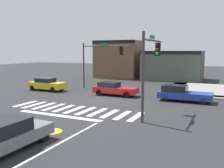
{
  "coord_description": "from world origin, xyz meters",
  "views": [
    {
      "loc": [
        10.56,
        -20.22,
        4.45
      ],
      "look_at": [
        1.27,
        -0.43,
        1.57
      ],
      "focal_mm": 39.89,
      "sensor_mm": 36.0,
      "label": 1
    }
  ],
  "objects_px": {
    "car_gray": "(5,135)",
    "car_yellow": "(47,84)",
    "traffic_signal_northwest": "(100,56)",
    "car_red": "(114,89)",
    "traffic_signal_southeast": "(150,60)",
    "car_blue": "(182,93)"
  },
  "relations": [
    {
      "from": "traffic_signal_northwest",
      "to": "car_yellow",
      "type": "bearing_deg",
      "value": -143.19
    },
    {
      "from": "car_red",
      "to": "car_blue",
      "type": "bearing_deg",
      "value": -0.56
    },
    {
      "from": "car_blue",
      "to": "car_gray",
      "type": "height_order",
      "value": "car_gray"
    },
    {
      "from": "car_gray",
      "to": "traffic_signal_northwest",
      "type": "bearing_deg",
      "value": 14.68
    },
    {
      "from": "traffic_signal_northwest",
      "to": "car_gray",
      "type": "relative_size",
      "value": 1.34
    },
    {
      "from": "car_blue",
      "to": "car_red",
      "type": "bearing_deg",
      "value": 179.44
    },
    {
      "from": "traffic_signal_southeast",
      "to": "car_blue",
      "type": "relative_size",
      "value": 1.22
    },
    {
      "from": "car_blue",
      "to": "car_yellow",
      "type": "bearing_deg",
      "value": -178.81
    },
    {
      "from": "traffic_signal_northwest",
      "to": "car_red",
      "type": "bearing_deg",
      "value": -45.0
    },
    {
      "from": "car_blue",
      "to": "car_yellow",
      "type": "distance_m",
      "value": 15.05
    },
    {
      "from": "car_gray",
      "to": "car_yellow",
      "type": "height_order",
      "value": "car_yellow"
    },
    {
      "from": "car_blue",
      "to": "car_red",
      "type": "relative_size",
      "value": 1.05
    },
    {
      "from": "traffic_signal_southeast",
      "to": "traffic_signal_northwest",
      "type": "bearing_deg",
      "value": 42.23
    },
    {
      "from": "car_gray",
      "to": "car_yellow",
      "type": "xyz_separation_m",
      "value": [
        -9.76,
        14.57,
        0.0
      ]
    },
    {
      "from": "car_blue",
      "to": "car_gray",
      "type": "xyz_separation_m",
      "value": [
        -5.28,
        -14.89,
        0.02
      ]
    },
    {
      "from": "car_blue",
      "to": "car_red",
      "type": "height_order",
      "value": "car_blue"
    },
    {
      "from": "traffic_signal_southeast",
      "to": "car_red",
      "type": "height_order",
      "value": "traffic_signal_southeast"
    },
    {
      "from": "traffic_signal_northwest",
      "to": "car_red",
      "type": "xyz_separation_m",
      "value": [
        3.34,
        -3.34,
        -3.18
      ]
    },
    {
      "from": "traffic_signal_southeast",
      "to": "traffic_signal_northwest",
      "type": "distance_m",
      "value": 13.35
    },
    {
      "from": "car_blue",
      "to": "car_gray",
      "type": "bearing_deg",
      "value": -109.54
    },
    {
      "from": "car_red",
      "to": "car_yellow",
      "type": "bearing_deg",
      "value": -177.39
    },
    {
      "from": "car_yellow",
      "to": "traffic_signal_northwest",
      "type": "bearing_deg",
      "value": 36.81
    }
  ]
}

